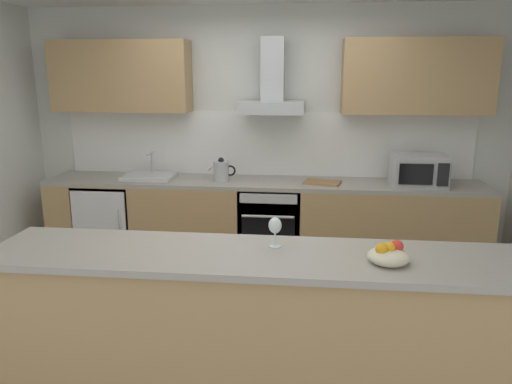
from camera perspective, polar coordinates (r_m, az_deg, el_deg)
name	(u,v)px	position (r m, az deg, el deg)	size (l,w,h in m)	color
ground	(245,337)	(3.85, -1.35, -16.66)	(5.93, 4.43, 0.02)	gray
wall_back	(266,136)	(5.12, 1.19, 6.60)	(5.93, 0.12, 2.60)	silver
backsplash_tile	(265,144)	(5.06, 1.11, 5.71)	(4.19, 0.02, 0.66)	white
counter_back	(262,224)	(4.94, 0.75, -3.80)	(4.34, 0.60, 0.90)	tan
counter_island	(257,330)	(2.94, 0.11, -15.92)	(3.07, 0.64, 0.96)	tan
upper_cabinets	(264,77)	(4.85, 0.98, 13.42)	(4.28, 0.32, 0.70)	tan
oven	(270,224)	(4.90, 1.71, -3.81)	(0.60, 0.62, 0.80)	slate
refrigerator	(111,222)	(5.30, -16.68, -3.43)	(0.58, 0.60, 0.85)	white
microwave	(418,170)	(4.83, 18.55, 2.43)	(0.50, 0.38, 0.30)	#B7BABC
sink	(149,176)	(5.04, -12.42, 1.86)	(0.50, 0.40, 0.26)	silver
kettle	(221,171)	(4.79, -4.10, 2.49)	(0.29, 0.15, 0.24)	#B7BABC
range_hood	(272,90)	(4.80, 1.95, 11.94)	(0.62, 0.45, 0.72)	#B7BABC
wine_glass	(275,227)	(2.79, 2.25, -4.08)	(0.08, 0.08, 0.18)	silver
fruit_bowl	(389,255)	(2.68, 15.34, -7.16)	(0.22, 0.22, 0.13)	beige
chopping_board	(322,182)	(4.75, 7.81, 1.13)	(0.34, 0.22, 0.02)	#9E7247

